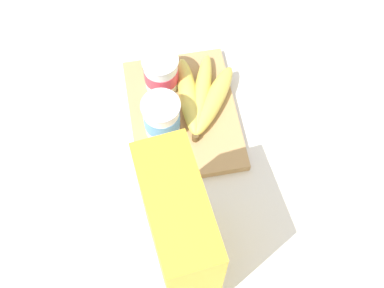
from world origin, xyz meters
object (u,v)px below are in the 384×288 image
(cutting_board, at_px, (183,114))
(yogurt_cup_front, at_px, (162,118))
(yogurt_cup_back, at_px, (161,73))
(banana_bunch, at_px, (201,97))
(cereal_box, at_px, (179,233))
(spoon, at_px, (167,47))

(cutting_board, bearing_deg, yogurt_cup_front, 125.08)
(cutting_board, bearing_deg, yogurt_cup_back, 23.53)
(cutting_board, relative_size, yogurt_cup_back, 3.33)
(yogurt_cup_back, height_order, banana_bunch, yogurt_cup_back)
(cereal_box, relative_size, yogurt_cup_front, 3.16)
(cereal_box, distance_m, yogurt_cup_back, 0.36)
(banana_bunch, xyz_separation_m, spoon, (0.16, 0.05, -0.03))
(cutting_board, relative_size, spoon, 2.12)
(yogurt_cup_back, distance_m, spoon, 0.12)
(cutting_board, relative_size, cereal_box, 0.96)
(cutting_board, height_order, yogurt_cup_back, yogurt_cup_back)
(cutting_board, height_order, cereal_box, cereal_box)
(yogurt_cup_back, xyz_separation_m, spoon, (0.10, -0.02, -0.05))
(yogurt_cup_front, bearing_deg, banana_bunch, -59.45)
(cutting_board, distance_m, banana_bunch, 0.05)
(cutting_board, bearing_deg, banana_bunch, -65.31)
(cutting_board, xyz_separation_m, banana_bunch, (0.02, -0.04, 0.03))
(cereal_box, xyz_separation_m, yogurt_cup_back, (0.35, -0.02, -0.09))
(cereal_box, xyz_separation_m, spoon, (0.46, -0.05, -0.14))
(cutting_board, xyz_separation_m, yogurt_cup_front, (-0.03, 0.05, 0.05))
(banana_bunch, bearing_deg, cutting_board, 114.69)
(cereal_box, bearing_deg, yogurt_cup_front, 171.81)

